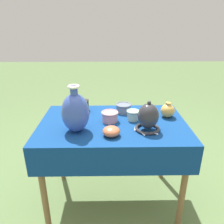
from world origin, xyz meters
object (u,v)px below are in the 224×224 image
Objects in this scene: cup_wide_slate at (123,108)px; cup_wide_celadon at (133,115)px; mosaic_tile_box at (79,107)px; bowl_shallow_terracotta at (111,131)px; vase_tall_bulbous at (75,112)px; cup_wide_rose at (110,116)px; jar_round_ochre at (168,111)px; vase_dome_bell at (148,118)px.

cup_wide_slate is 0.17m from cup_wide_celadon.
mosaic_tile_box reaches higher than bowl_shallow_terracotta.
cup_wide_rose is at bearing 33.17° from vase_tall_bulbous.
cup_wide_celadon is at bearing 7.55° from cup_wide_rose.
cup_wide_rose is 0.23m from bowl_shallow_terracotta.
mosaic_tile_box is 0.72m from jar_round_ochre.
vase_tall_bulbous is 2.70× the size of jar_round_ochre.
mosaic_tile_box is at bearing 170.62° from jar_round_ochre.
vase_tall_bulbous reaches higher than bowl_shallow_terracotta.
jar_round_ochre reaches higher than bowl_shallow_terracotta.
jar_round_ochre reaches higher than cup_wide_celadon.
jar_round_ochre is 0.54m from bowl_shallow_terracotta.
cup_wide_celadon reaches higher than cup_wide_slate.
cup_wide_slate is 1.02× the size of cup_wide_rose.
vase_dome_bell is (0.49, 0.00, -0.05)m from vase_tall_bulbous.
cup_wide_rose is (-0.11, -0.18, 0.00)m from cup_wide_slate.
cup_wide_slate is (0.37, -0.01, -0.01)m from mosaic_tile_box.
vase_tall_bulbous is 0.46m from cup_wide_celadon.
vase_tall_bulbous is 3.22× the size of cup_wide_celadon.
vase_dome_bell reaches higher than cup_wide_rose.
vase_tall_bulbous is 2.29× the size of mosaic_tile_box.
vase_dome_bell is at bearing -64.00° from cup_wide_celadon.
cup_wide_rose is at bearing 150.53° from vase_dome_bell.
mosaic_tile_box reaches higher than cup_wide_slate.
cup_wide_rose is 0.18m from cup_wide_celadon.
bowl_shallow_terracotta is at bearing -104.80° from cup_wide_slate.
vase_dome_bell reaches higher than mosaic_tile_box.
vase_tall_bulbous is 0.50m from vase_dome_bell.
mosaic_tile_box is at bearing 142.91° from cup_wide_rose.
jar_round_ochre is at bearing 33.78° from bowl_shallow_terracotta.
jar_round_ochre is at bearing -4.54° from mosaic_tile_box.
cup_wide_slate is 1.30× the size of cup_wide_celadon.
cup_wide_slate is at bearing 162.93° from jar_round_ochre.
vase_tall_bulbous is 0.29m from cup_wide_rose.
mosaic_tile_box is 1.41× the size of cup_wide_celadon.
vase_tall_bulbous is 0.49m from cup_wide_slate.
cup_wide_rose is at bearing 91.97° from bowl_shallow_terracotta.
vase_tall_bulbous is 0.27m from bowl_shallow_terracotta.
vase_tall_bulbous reaches higher than cup_wide_celadon.
mosaic_tile_box is (-0.02, 0.34, -0.09)m from vase_tall_bulbous.
vase_dome_bell reaches higher than jar_round_ochre.
vase_tall_bulbous is at bearing -179.48° from vase_dome_bell.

